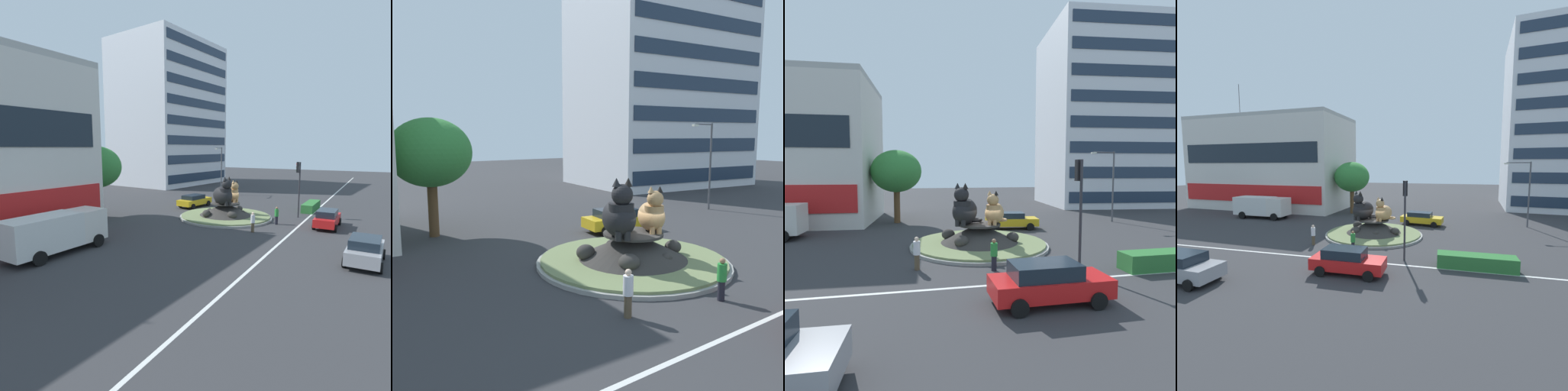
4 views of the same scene
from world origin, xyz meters
The scene contains 14 objects.
ground_plane centered at (0.00, 0.00, 0.00)m, with size 160.00×160.00×0.00m, color #333335.
lane_centreline centered at (0.00, -7.20, 0.00)m, with size 112.00×0.20×0.01m, color silver.
roundabout_island centered at (-0.01, -0.01, 0.60)m, with size 9.13×9.13×1.53m.
cat_statue_black centered at (-1.04, -0.25, 2.54)m, with size 2.71×2.80×2.74m.
cat_statue_calico centered at (0.95, -0.27, 2.35)m, with size 2.10×2.27×2.23m.
traffic_light_mast centered at (3.79, -6.16, 3.85)m, with size 0.34×0.46×5.55m.
office_tower centered at (25.16, 23.77, 13.18)m, with size 20.49×16.60×26.36m.
clipped_hedge_strip centered at (8.47, -6.63, 0.45)m, with size 4.85×1.20×0.90m, color #2D7033.
broadleaf_tree_behind_island centered at (-6.00, 11.25, 5.02)m, with size 4.82×4.82×7.11m.
streetlight_arm centered at (14.77, 7.55, 4.16)m, with size 2.74×0.56×7.01m.
pedestrian_green_shirt centered at (-0.30, -5.25, 0.85)m, with size 0.35×0.35×1.62m.
pedestrian_white_shirt centered at (-4.09, -4.35, 0.89)m, with size 0.35×0.35×1.69m.
sedan_on_far_lane centered at (0.76, -9.45, 0.82)m, with size 4.51×1.95×1.58m.
parked_car_right centered at (3.97, 5.85, 0.77)m, with size 4.72×2.54×1.44m.
Camera 3 is at (-4.01, -20.08, 4.91)m, focal length 28.56 mm.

